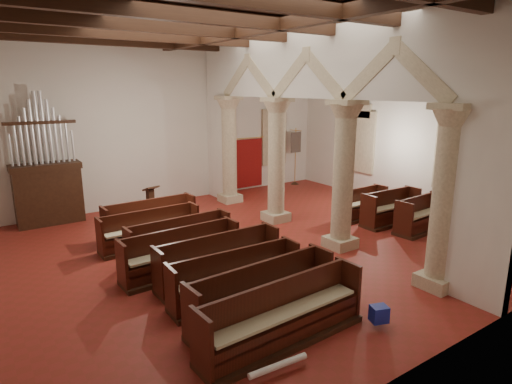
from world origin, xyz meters
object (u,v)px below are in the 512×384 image
Objects in this scene: processional_banner at (295,167)px; nave_pew_0 at (284,323)px; aisle_pew_0 at (421,220)px; pipe_organ at (47,183)px; lectern at (151,205)px.

processional_banner reaches higher than nave_pew_0.
aisle_pew_0 is (-1.03, -7.42, -0.45)m from processional_banner.
aisle_pew_0 is (7.22, 2.33, 0.01)m from nave_pew_0.
pipe_organ reaches higher than aisle_pew_0.
pipe_organ is at bearing 141.38° from lectern.
nave_pew_0 is (2.15, -9.75, -1.01)m from pipe_organ.
nave_pew_0 is 1.64× the size of aisle_pew_0.
processional_banner is 0.77× the size of nave_pew_0.
pipe_organ is 3.36m from lectern.
pipe_organ reaches higher than processional_banner.
nave_pew_0 is at bearing -77.56° from pipe_organ.
lectern is at bearing -25.66° from pipe_organ.
pipe_organ is 1.69× the size of processional_banner.
nave_pew_0 reaches higher than aisle_pew_0.
aisle_pew_0 is at bearing -55.98° from lectern.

